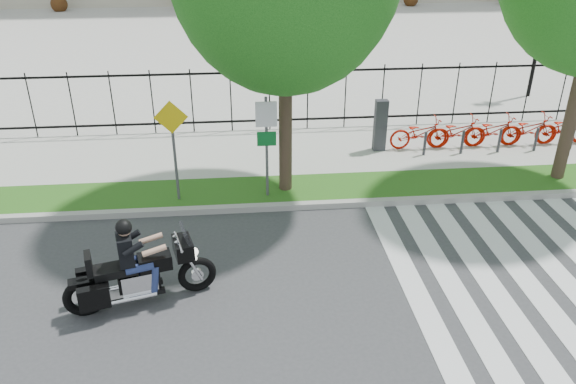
{
  "coord_description": "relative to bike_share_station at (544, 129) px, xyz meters",
  "views": [
    {
      "loc": [
        -1.01,
        -7.7,
        6.48
      ],
      "look_at": [
        -0.0,
        3.0,
        1.02
      ],
      "focal_mm": 35.0,
      "sensor_mm": 36.0,
      "label": 1
    }
  ],
  "objects": [
    {
      "name": "ground",
      "position": [
        -8.03,
        -7.2,
        -0.62
      ],
      "size": [
        120.0,
        120.0,
        0.0
      ],
      "primitive_type": "plane",
      "color": "#38383A",
      "rests_on": "ground"
    },
    {
      "name": "curb",
      "position": [
        -8.03,
        -3.1,
        -0.55
      ],
      "size": [
        60.0,
        0.2,
        0.15
      ],
      "primitive_type": "cube",
      "color": "#A2A098",
      "rests_on": "ground"
    },
    {
      "name": "grass_verge",
      "position": [
        -8.03,
        -2.25,
        -0.55
      ],
      "size": [
        60.0,
        1.5,
        0.15
      ],
      "primitive_type": "cube",
      "color": "#265816",
      "rests_on": "ground"
    },
    {
      "name": "sidewalk",
      "position": [
        -8.03,
        0.25,
        -0.55
      ],
      "size": [
        60.0,
        3.5,
        0.15
      ],
      "primitive_type": "cube",
      "color": "#ACAAA1",
      "rests_on": "ground"
    },
    {
      "name": "plaza",
      "position": [
        -8.03,
        17.8,
        -0.57
      ],
      "size": [
        80.0,
        34.0,
        0.1
      ],
      "primitive_type": "cube",
      "color": "#ACAAA1",
      "rests_on": "ground"
    },
    {
      "name": "crosswalk_stripes",
      "position": [
        -3.2,
        -7.2,
        -0.61
      ],
      "size": [
        5.7,
        8.0,
        0.01
      ],
      "primitive_type": null,
      "color": "silver",
      "rests_on": "ground"
    },
    {
      "name": "iron_fence",
      "position": [
        -8.03,
        2.0,
        0.53
      ],
      "size": [
        30.0,
        0.06,
        2.0
      ],
      "primitive_type": null,
      "color": "black",
      "rests_on": "sidewalk"
    },
    {
      "name": "lamp_post_right",
      "position": [
        1.97,
        4.8,
        2.59
      ],
      "size": [
        1.06,
        0.7,
        4.25
      ],
      "color": "black",
      "rests_on": "ground"
    },
    {
      "name": "bike_share_station",
      "position": [
        0.0,
        0.0,
        0.0
      ],
      "size": [
        9.96,
        0.85,
        1.5
      ],
      "color": "#2D2D33",
      "rests_on": "sidewalk"
    },
    {
      "name": "sign_pole_regulatory",
      "position": [
        -8.39,
        -2.62,
        1.12
      ],
      "size": [
        0.5,
        0.09,
        2.5
      ],
      "color": "#59595B",
      "rests_on": "grass_verge"
    },
    {
      "name": "sign_pole_warning",
      "position": [
        -10.55,
        -2.62,
        1.12
      ],
      "size": [
        0.78,
        0.09,
        2.49
      ],
      "color": "#59595B",
      "rests_on": "grass_verge"
    },
    {
      "name": "motorcycle_rider",
      "position": [
        -10.91,
        -6.39,
        0.08
      ],
      "size": [
        2.69,
        1.19,
        2.12
      ],
      "color": "black",
      "rests_on": "ground"
    }
  ]
}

